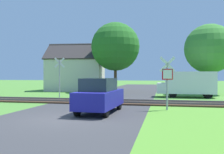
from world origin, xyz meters
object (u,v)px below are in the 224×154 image
stop_sign_near (167,79)px  crossing_sign_far (59,75)px  tree_right (209,49)px  mail_truck (188,83)px  tree_center (115,47)px  parked_car (100,95)px  house (76,74)px

stop_sign_near → crossing_sign_far: crossing_sign_far is taller
tree_right → mail_truck: size_ratio=1.43×
tree_right → mail_truck: tree_right is taller
crossing_sign_far → tree_right: bearing=12.1°
tree_center → tree_right: size_ratio=1.13×
stop_sign_near → parked_car: size_ratio=0.73×
crossing_sign_far → house: 10.47m
crossing_sign_far → house: (-2.23, 10.22, 0.15)m
tree_right → parked_car: tree_right is taller
crossing_sign_far → tree_center: size_ratio=0.43×
crossing_sign_far → house: house is taller
crossing_sign_far → tree_right: size_ratio=0.48×
mail_truck → crossing_sign_far: bearing=108.3°
house → tree_center: bearing=-23.5°
stop_sign_near → tree_center: 15.44m
parked_car → mail_truck: bearing=65.4°
stop_sign_near → mail_truck: 8.78m
stop_sign_near → tree_right: bearing=-123.1°
tree_center → house: bearing=162.2°
stop_sign_near → parked_car: bearing=12.3°
stop_sign_near → crossing_sign_far: (-8.76, 5.45, 0.24)m
mail_truck → parked_car: mail_truck is taller
crossing_sign_far → mail_truck: size_ratio=0.69×
stop_sign_near → crossing_sign_far: size_ratio=0.87×
stop_sign_near → house: size_ratio=0.40×
tree_right → parked_car: bearing=-118.6°
crossing_sign_far → tree_right: (13.05, 6.97, 2.61)m
crossing_sign_far → parked_car: crossing_sign_far is taller
stop_sign_near → mail_truck: size_ratio=0.60×
crossing_sign_far → parked_car: size_ratio=0.84×
stop_sign_near → parked_car: 3.90m
house → tree_center: (5.36, -1.72, 3.08)m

